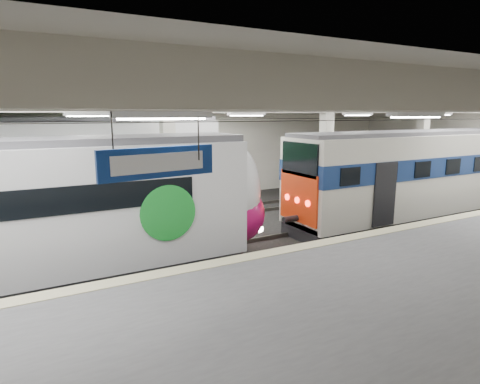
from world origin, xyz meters
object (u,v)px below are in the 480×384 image
older_rer (409,175)px  wayfinding_sign (159,162)px  far_train (28,177)px  modern_emu (82,212)px

older_rer → wayfinding_sign: size_ratio=6.40×
far_train → older_rer: bearing=-19.5°
far_train → wayfinding_sign: size_ratio=7.79×
far_train → wayfinding_sign: wayfinding_sign is taller
modern_emu → far_train: bearing=103.6°
far_train → wayfinding_sign: (1.88, -11.61, 1.71)m
older_rer → far_train: far_train is taller
modern_emu → far_train: far_train is taller
older_rer → modern_emu: bearing=-180.0°
modern_emu → wayfinding_sign: (0.55, -6.11, 2.09)m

